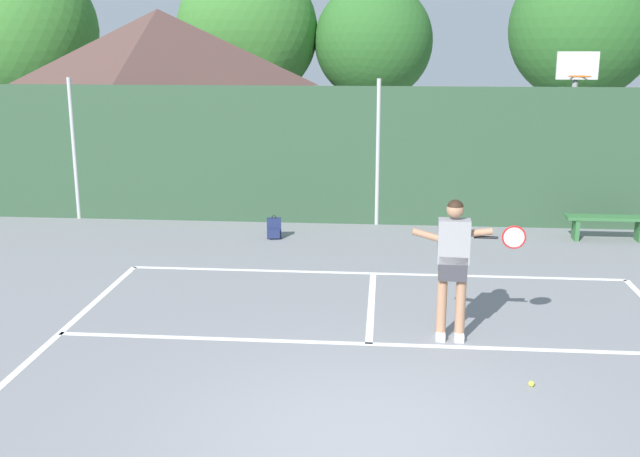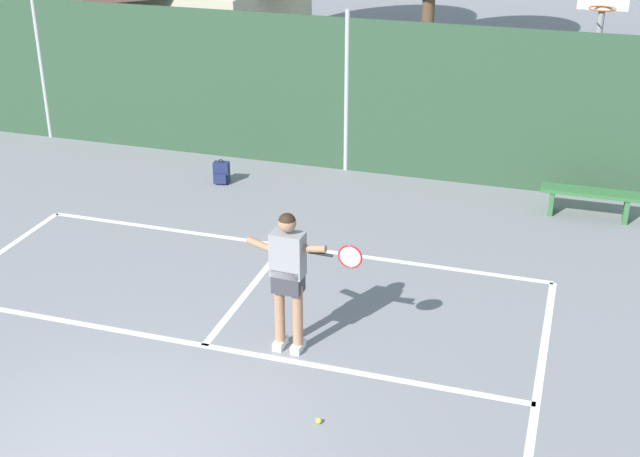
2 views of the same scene
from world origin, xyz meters
name	(u,v)px [view 1 (image 1 of 2)]	position (x,y,z in m)	size (l,w,h in m)	color
ground_plane	(363,444)	(0.00, 0.00, 0.00)	(120.00, 120.00, 0.00)	gray
court_markings	(365,412)	(0.00, 0.65, 0.00)	(8.30, 11.10, 0.01)	white
chainlink_fence	(378,157)	(0.00, 9.00, 1.44)	(26.09, 0.09, 3.03)	#2D4C33
basketball_hoop	(574,109)	(4.30, 10.73, 2.31)	(0.90, 0.67, 3.55)	#9E9EA3
clubhouse_building	(161,93)	(-6.03, 14.00, 2.39)	(6.17, 5.86, 4.61)	beige
treeline_backdrop	(373,35)	(-0.34, 18.54, 3.94)	(27.56, 4.28, 6.50)	brown
tennis_player	(454,257)	(1.06, 2.74, 1.11)	(1.44, 0.28, 1.85)	silver
tennis_ball	(531,384)	(1.85, 1.41, 0.03)	(0.07, 0.07, 0.07)	#CCE033
backpack_navy	(274,229)	(-1.99, 7.64, 0.19)	(0.31, 0.28, 0.46)	navy
courtside_bench	(608,222)	(4.49, 8.06, 0.36)	(1.60, 0.36, 0.48)	#336B38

